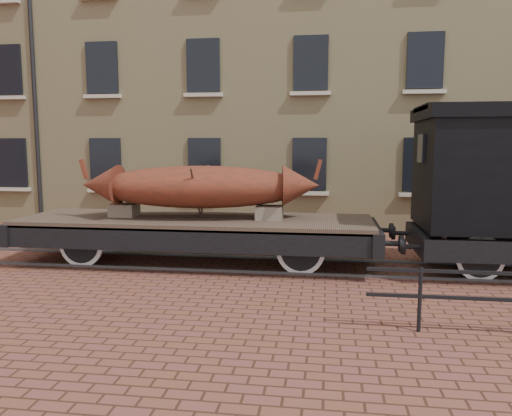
# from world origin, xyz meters

# --- Properties ---
(ground) EXTENTS (90.00, 90.00, 0.00)m
(ground) POSITION_xyz_m (0.00, 0.00, 0.00)
(ground) COLOR brown
(warehouse_cream) EXTENTS (40.00, 10.19, 14.00)m
(warehouse_cream) POSITION_xyz_m (3.00, 9.99, 7.00)
(warehouse_cream) COLOR #CEBA80
(warehouse_cream) RESTS_ON ground
(rail_track) EXTENTS (30.00, 1.52, 0.06)m
(rail_track) POSITION_xyz_m (0.00, 0.00, 0.03)
(rail_track) COLOR #59595E
(rail_track) RESTS_ON ground
(flatcar_wagon) EXTENTS (9.37, 2.54, 1.41)m
(flatcar_wagon) POSITION_xyz_m (-1.51, -0.00, 0.88)
(flatcar_wagon) COLOR #4E4033
(flatcar_wagon) RESTS_ON ground
(iron_boat) EXTENTS (5.68, 2.09, 1.40)m
(iron_boat) POSITION_xyz_m (-1.38, -0.00, 1.85)
(iron_boat) COLOR maroon
(iron_boat) RESTS_ON flatcar_wagon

